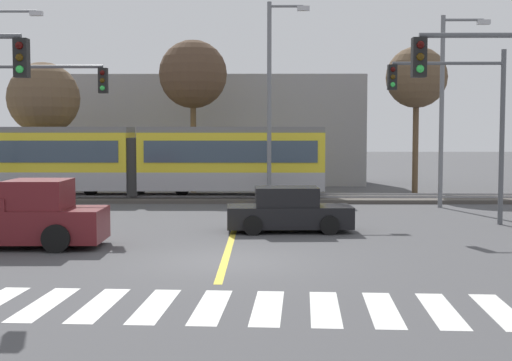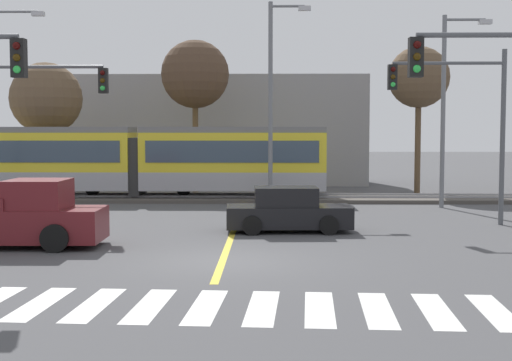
{
  "view_description": "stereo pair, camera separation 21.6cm",
  "coord_description": "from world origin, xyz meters",
  "px_view_note": "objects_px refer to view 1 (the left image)",
  "views": [
    {
      "loc": [
        1.03,
        -18.46,
        3.4
      ],
      "look_at": [
        0.73,
        7.51,
        1.6
      ],
      "focal_mm": 50.0,
      "sensor_mm": 36.0,
      "label": 1
    },
    {
      "loc": [
        1.24,
        -18.45,
        3.4
      ],
      "look_at": [
        0.73,
        7.51,
        1.6
      ],
      "focal_mm": 50.0,
      "sensor_mm": 36.0,
      "label": 2
    }
  ],
  "objects_px": {
    "traffic_light_mid_right": "(464,109)",
    "traffic_light_mid_left": "(33,113)",
    "light_rail_tram": "(136,159)",
    "bare_tree_far_west": "(44,99)",
    "pickup_truck": "(16,219)",
    "bare_tree_west": "(193,75)",
    "sedan_crossing": "(289,211)",
    "street_lamp_east": "(446,99)",
    "street_lamp_centre": "(273,92)",
    "bare_tree_east": "(416,78)"
  },
  "relations": [
    {
      "from": "traffic_light_mid_right",
      "to": "traffic_light_mid_left",
      "type": "distance_m",
      "value": 15.56
    },
    {
      "from": "light_rail_tram",
      "to": "bare_tree_far_west",
      "type": "relative_size",
      "value": 2.58
    },
    {
      "from": "traffic_light_mid_right",
      "to": "bare_tree_far_west",
      "type": "bearing_deg",
      "value": 146.02
    },
    {
      "from": "pickup_truck",
      "to": "traffic_light_mid_left",
      "type": "height_order",
      "value": "traffic_light_mid_left"
    },
    {
      "from": "pickup_truck",
      "to": "bare_tree_west",
      "type": "xyz_separation_m",
      "value": [
        3.35,
        18.94,
        5.67
      ]
    },
    {
      "from": "pickup_truck",
      "to": "traffic_light_mid_right",
      "type": "bearing_deg",
      "value": 19.95
    },
    {
      "from": "pickup_truck",
      "to": "bare_tree_west",
      "type": "relative_size",
      "value": 0.64
    },
    {
      "from": "traffic_light_mid_left",
      "to": "pickup_truck",
      "type": "bearing_deg",
      "value": -78.06
    },
    {
      "from": "traffic_light_mid_right",
      "to": "traffic_light_mid_left",
      "type": "relative_size",
      "value": 1.05
    },
    {
      "from": "light_rail_tram",
      "to": "traffic_light_mid_left",
      "type": "bearing_deg",
      "value": -101.89
    },
    {
      "from": "sedan_crossing",
      "to": "street_lamp_east",
      "type": "height_order",
      "value": "street_lamp_east"
    },
    {
      "from": "street_lamp_centre",
      "to": "pickup_truck",
      "type": "bearing_deg",
      "value": -122.73
    },
    {
      "from": "sedan_crossing",
      "to": "bare_tree_far_west",
      "type": "height_order",
      "value": "bare_tree_far_west"
    },
    {
      "from": "street_lamp_east",
      "to": "bare_tree_east",
      "type": "height_order",
      "value": "street_lamp_east"
    },
    {
      "from": "traffic_light_mid_left",
      "to": "bare_tree_far_west",
      "type": "height_order",
      "value": "bare_tree_far_west"
    },
    {
      "from": "pickup_truck",
      "to": "bare_tree_far_west",
      "type": "bearing_deg",
      "value": 104.62
    },
    {
      "from": "bare_tree_west",
      "to": "traffic_light_mid_right",
      "type": "bearing_deg",
      "value": -50.81
    },
    {
      "from": "traffic_light_mid_right",
      "to": "street_lamp_east",
      "type": "bearing_deg",
      "value": 81.73
    },
    {
      "from": "street_lamp_centre",
      "to": "bare_tree_far_west",
      "type": "height_order",
      "value": "street_lamp_centre"
    },
    {
      "from": "bare_tree_west",
      "to": "sedan_crossing",
      "type": "bearing_deg",
      "value": -72.97
    },
    {
      "from": "sedan_crossing",
      "to": "traffic_light_mid_left",
      "type": "bearing_deg",
      "value": 169.86
    },
    {
      "from": "traffic_light_mid_right",
      "to": "bare_tree_west",
      "type": "relative_size",
      "value": 0.75
    },
    {
      "from": "light_rail_tram",
      "to": "traffic_light_mid_right",
      "type": "xyz_separation_m",
      "value": [
        13.56,
        -9.22,
        2.14
      ]
    },
    {
      "from": "light_rail_tram",
      "to": "street_lamp_centre",
      "type": "height_order",
      "value": "street_lamp_centre"
    },
    {
      "from": "traffic_light_mid_left",
      "to": "bare_tree_west",
      "type": "bearing_deg",
      "value": 72.47
    },
    {
      "from": "bare_tree_far_west",
      "to": "bare_tree_east",
      "type": "distance_m",
      "value": 20.36
    },
    {
      "from": "bare_tree_east",
      "to": "bare_tree_west",
      "type": "bearing_deg",
      "value": 177.63
    },
    {
      "from": "street_lamp_east",
      "to": "bare_tree_east",
      "type": "xyz_separation_m",
      "value": [
        0.23,
        7.34,
        1.46
      ]
    },
    {
      "from": "sedan_crossing",
      "to": "traffic_light_mid_right",
      "type": "distance_m",
      "value": 7.51
    },
    {
      "from": "traffic_light_mid_left",
      "to": "bare_tree_far_west",
      "type": "distance_m",
      "value": 13.79
    },
    {
      "from": "traffic_light_mid_right",
      "to": "street_lamp_east",
      "type": "xyz_separation_m",
      "value": [
        0.85,
        5.83,
        0.63
      ]
    },
    {
      "from": "bare_tree_east",
      "to": "street_lamp_east",
      "type": "bearing_deg",
      "value": -91.77
    },
    {
      "from": "traffic_light_mid_left",
      "to": "street_lamp_east",
      "type": "bearing_deg",
      "value": 20.38
    },
    {
      "from": "light_rail_tram",
      "to": "sedan_crossing",
      "type": "relative_size",
      "value": 4.33
    },
    {
      "from": "street_lamp_centre",
      "to": "bare_tree_west",
      "type": "xyz_separation_m",
      "value": [
        -4.32,
        7.01,
        1.34
      ]
    },
    {
      "from": "pickup_truck",
      "to": "light_rail_tram",
      "type": "bearing_deg",
      "value": 86.29
    },
    {
      "from": "street_lamp_centre",
      "to": "traffic_light_mid_right",
      "type": "bearing_deg",
      "value": -44.32
    },
    {
      "from": "traffic_light_mid_right",
      "to": "street_lamp_east",
      "type": "distance_m",
      "value": 5.93
    },
    {
      "from": "street_lamp_centre",
      "to": "bare_tree_east",
      "type": "relative_size",
      "value": 1.16
    },
    {
      "from": "street_lamp_east",
      "to": "light_rail_tram",
      "type": "bearing_deg",
      "value": 166.78
    },
    {
      "from": "sedan_crossing",
      "to": "traffic_light_mid_right",
      "type": "relative_size",
      "value": 0.67
    },
    {
      "from": "light_rail_tram",
      "to": "traffic_light_mid_left",
      "type": "xyz_separation_m",
      "value": [
        -2.0,
        -9.48,
        2.02
      ]
    },
    {
      "from": "light_rail_tram",
      "to": "bare_tree_east",
      "type": "relative_size",
      "value": 2.31
    },
    {
      "from": "pickup_truck",
      "to": "bare_tree_east",
      "type": "xyz_separation_m",
      "value": [
        15.57,
        18.44,
        5.43
      ]
    },
    {
      "from": "sedan_crossing",
      "to": "traffic_light_mid_right",
      "type": "height_order",
      "value": "traffic_light_mid_right"
    },
    {
      "from": "sedan_crossing",
      "to": "bare_tree_east",
      "type": "distance_m",
      "value": 17.72
    },
    {
      "from": "traffic_light_mid_left",
      "to": "street_lamp_east",
      "type": "distance_m",
      "value": 17.51
    },
    {
      "from": "street_lamp_centre",
      "to": "bare_tree_east",
      "type": "bearing_deg",
      "value": 39.45
    },
    {
      "from": "pickup_truck",
      "to": "bare_tree_east",
      "type": "height_order",
      "value": "bare_tree_east"
    },
    {
      "from": "light_rail_tram",
      "to": "bare_tree_west",
      "type": "bearing_deg",
      "value": 61.66
    }
  ]
}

